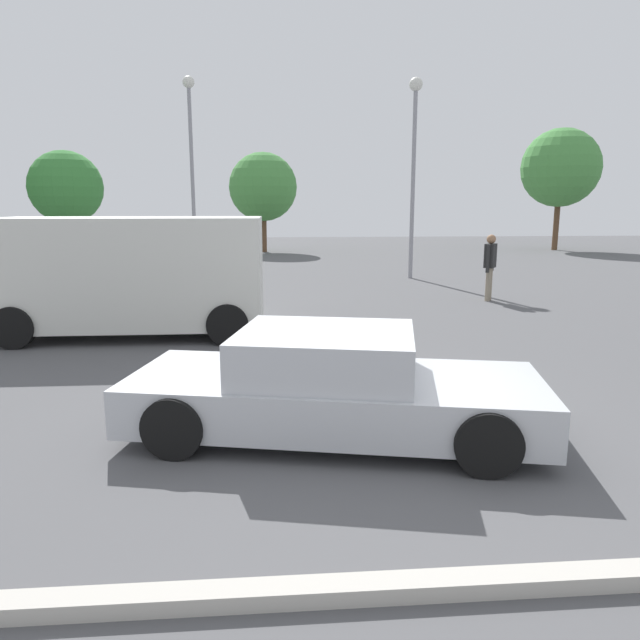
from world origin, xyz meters
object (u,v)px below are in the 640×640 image
sedan_foreground (332,387)px  light_post_mid (191,143)px  dog (345,353)px  van_white (133,273)px  pedestrian (490,261)px  light_post_near (414,145)px

sedan_foreground → light_post_mid: size_ratio=0.66×
dog → van_white: size_ratio=0.12×
pedestrian → light_post_near: light_post_near is taller
light_post_mid → dog: bearing=-74.2°
van_white → light_post_mid: size_ratio=0.69×
sedan_foreground → dog: size_ratio=7.76×
light_post_near → light_post_mid: 8.46m
pedestrian → light_post_mid: size_ratio=0.24×
dog → light_post_mid: (-4.10, 14.52, 4.54)m
sedan_foreground → dog: sedan_foreground is taller
light_post_near → light_post_mid: light_post_mid is taller
sedan_foreground → van_white: 6.33m
light_post_near → sedan_foreground: bearing=-106.6°
sedan_foreground → pedestrian: pedestrian is taller
dog → van_white: 4.77m
dog → pedestrian: (4.60, 6.22, 0.79)m
sedan_foreground → dog: bearing=92.2°
dog → van_white: (-3.78, 2.75, 0.97)m
sedan_foreground → dog: 2.65m
dog → light_post_mid: size_ratio=0.08×
dog → pedestrian: pedestrian is taller
pedestrian → light_post_mid: (-8.71, 8.29, 3.75)m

